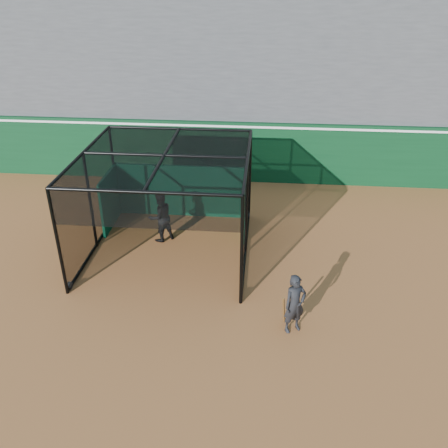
{
  "coord_description": "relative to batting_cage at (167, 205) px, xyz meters",
  "views": [
    {
      "loc": [
        1.83,
        -9.91,
        7.96
      ],
      "look_at": [
        0.77,
        2.0,
        1.4
      ],
      "focal_mm": 38.0,
      "sensor_mm": 36.0,
      "label": 1
    }
  ],
  "objects": [
    {
      "name": "grandstand",
      "position": [
        1.01,
        9.54,
        2.9
      ],
      "size": [
        50.0,
        7.85,
        8.95
      ],
      "color": "#4C4C4F",
      "rests_on": "ground"
    },
    {
      "name": "outfield_wall",
      "position": [
        1.01,
        5.77,
        -0.29
      ],
      "size": [
        50.0,
        0.5,
        2.5
      ],
      "color": "#0A3719",
      "rests_on": "ground"
    },
    {
      "name": "batting_cage",
      "position": [
        0.0,
        0.0,
        0.0
      ],
      "size": [
        4.88,
        5.1,
        3.16
      ],
      "color": "black",
      "rests_on": "ground"
    },
    {
      "name": "ground",
      "position": [
        1.01,
        -2.73,
        -1.58
      ],
      "size": [
        120.0,
        120.0,
        0.0
      ],
      "primitive_type": "plane",
      "color": "#98592C",
      "rests_on": "ground"
    },
    {
      "name": "on_deck_player",
      "position": [
        3.74,
        -3.47,
        -0.79
      ],
      "size": [
        0.69,
        0.62,
        1.59
      ],
      "color": "black",
      "rests_on": "ground"
    },
    {
      "name": "batter",
      "position": [
        -0.38,
        0.57,
        -0.73
      ],
      "size": [
        1.05,
        1.02,
        1.7
      ],
      "primitive_type": "imported",
      "rotation": [
        0.0,
        0.0,
        3.82
      ],
      "color": "black",
      "rests_on": "ground"
    }
  ]
}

